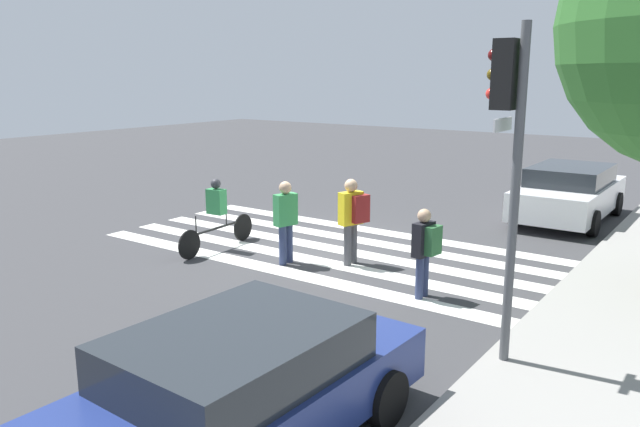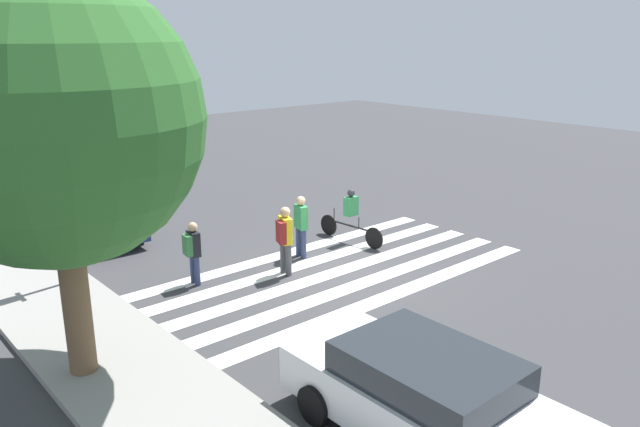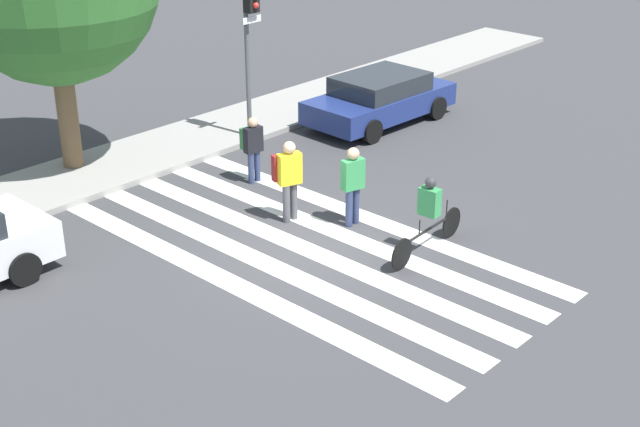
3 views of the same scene
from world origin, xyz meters
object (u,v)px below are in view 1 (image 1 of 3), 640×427
object	(u,v)px
traffic_light	(509,133)
cyclist_mid_street	(217,211)
pedestrian_adult_tall_backpack	(286,218)
pedestrian_child_with_backpack	(353,215)
car_parked_dark_suv	(238,389)
pedestrian_adult_blue_shirt	(425,246)
car_parked_far_curb	(569,192)

from	to	relation	value
traffic_light	cyclist_mid_street	world-z (taller)	traffic_light
pedestrian_adult_tall_backpack	cyclist_mid_street	world-z (taller)	pedestrian_adult_tall_backpack
pedestrian_child_with_backpack	car_parked_dark_suv	xyz separation A→B (m)	(6.15, 2.56, -0.33)
pedestrian_adult_blue_shirt	car_parked_far_curb	world-z (taller)	pedestrian_adult_blue_shirt
cyclist_mid_street	car_parked_dark_suv	distance (m)	7.75
traffic_light	pedestrian_adult_blue_shirt	distance (m)	3.44
pedestrian_adult_blue_shirt	cyclist_mid_street	size ratio (longest dim) A/B	0.65
pedestrian_adult_tall_backpack	pedestrian_adult_blue_shirt	xyz separation A→B (m)	(0.19, 3.19, -0.04)
traffic_light	pedestrian_adult_blue_shirt	bearing A→B (deg)	-133.57
traffic_light	pedestrian_child_with_backpack	size ratio (longest dim) A/B	2.50
pedestrian_adult_tall_backpack	cyclist_mid_street	xyz separation A→B (m)	(0.04, -1.90, -0.10)
traffic_light	pedestrian_child_with_backpack	xyz separation A→B (m)	(-2.77, -3.99, -2.06)
pedestrian_adult_blue_shirt	traffic_light	bearing A→B (deg)	-125.85
car_parked_far_curb	cyclist_mid_street	bearing A→B (deg)	-36.98
pedestrian_child_with_backpack	car_parked_far_curb	distance (m)	7.13
traffic_light	car_parked_dark_suv	distance (m)	4.38
pedestrian_child_with_backpack	car_parked_far_curb	bearing A→B (deg)	-0.96
pedestrian_child_with_backpack	pedestrian_adult_blue_shirt	distance (m)	2.26
pedestrian_child_with_backpack	car_parked_dark_suv	distance (m)	6.67
pedestrian_child_with_backpack	pedestrian_adult_tall_backpack	size ratio (longest dim) A/B	1.03
pedestrian_adult_blue_shirt	car_parked_far_curb	size ratio (longest dim) A/B	0.34
pedestrian_adult_tall_backpack	pedestrian_adult_blue_shirt	distance (m)	3.20
traffic_light	pedestrian_adult_blue_shirt	xyz separation A→B (m)	(-1.84, -1.93, -2.17)
car_parked_dark_suv	car_parked_far_curb	bearing A→B (deg)	-177.90
traffic_light	car_parked_dark_suv	bearing A→B (deg)	-22.96
pedestrian_adult_tall_backpack	cyclist_mid_street	bearing A→B (deg)	105.89
pedestrian_adult_tall_backpack	pedestrian_child_with_backpack	bearing A→B (deg)	-42.10
pedestrian_child_with_backpack	cyclist_mid_street	distance (m)	3.14
traffic_light	car_parked_far_curb	bearing A→B (deg)	-171.21
traffic_light	pedestrian_adult_tall_backpack	world-z (taller)	traffic_light
car_parked_far_curb	car_parked_dark_suv	xyz separation A→B (m)	(12.81, 0.02, -0.05)
pedestrian_adult_blue_shirt	car_parked_far_curb	distance (m)	7.60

